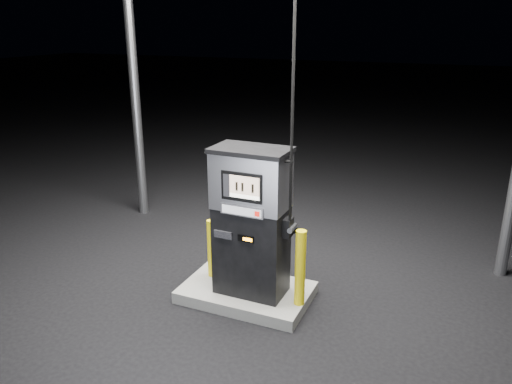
% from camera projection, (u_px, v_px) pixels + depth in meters
% --- Properties ---
extents(ground, '(80.00, 80.00, 0.00)m').
position_uv_depth(ground, '(246.00, 297.00, 6.39)').
color(ground, black).
rests_on(ground, ground).
extents(pump_island, '(1.60, 1.00, 0.15)m').
position_uv_depth(pump_island, '(246.00, 292.00, 6.36)').
color(pump_island, slate).
rests_on(pump_island, ground).
extents(fuel_dispenser, '(1.01, 0.55, 3.81)m').
position_uv_depth(fuel_dispenser, '(252.00, 221.00, 5.96)').
color(fuel_dispenser, black).
rests_on(fuel_dispenser, pump_island).
extents(bollard_left, '(0.13, 0.13, 0.79)m').
position_uv_depth(bollard_left, '(211.00, 248.00, 6.51)').
color(bollard_left, yellow).
rests_on(bollard_left, pump_island).
extents(bollard_right, '(0.14, 0.14, 0.95)m').
position_uv_depth(bollard_right, '(300.00, 268.00, 5.82)').
color(bollard_right, yellow).
rests_on(bollard_right, pump_island).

